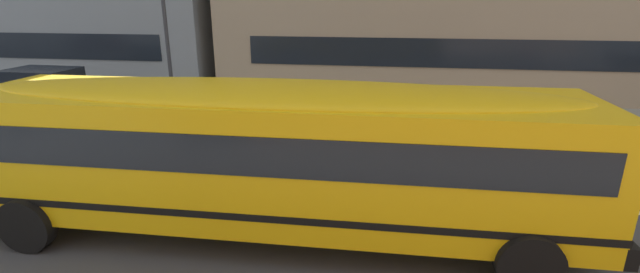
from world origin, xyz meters
name	(u,v)px	position (x,y,z in m)	size (l,w,h in m)	color
ground_plane	(141,180)	(0.00, 0.00, 0.00)	(400.00, 400.00, 0.00)	#424244
sidewalk_far	(244,104)	(0.00, 7.37, 0.01)	(120.00, 3.00, 0.01)	gray
lane_centreline	(141,180)	(0.00, 0.00, 0.00)	(110.00, 0.16, 0.01)	silver
school_bus	(261,147)	(3.37, -1.72, 1.58)	(11.91, 2.82, 2.66)	yellow
parked_car_black_past_driveway	(47,92)	(-6.14, 4.75, 0.84)	(3.94, 1.95, 1.64)	black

